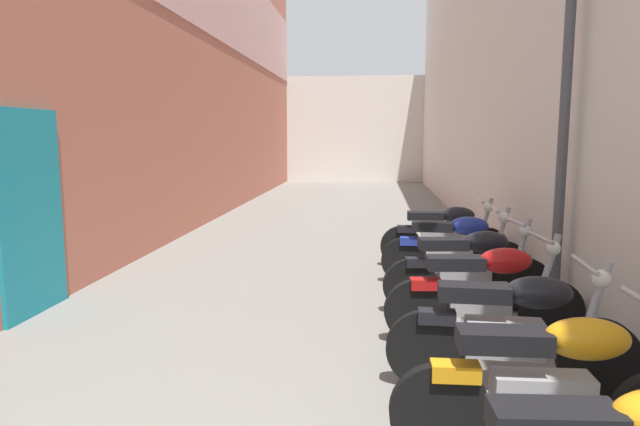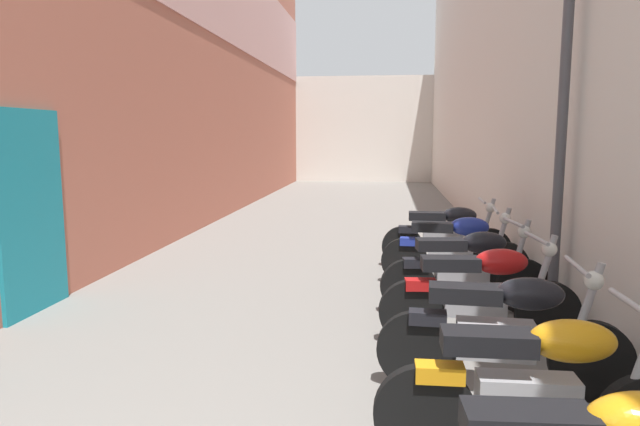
% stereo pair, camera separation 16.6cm
% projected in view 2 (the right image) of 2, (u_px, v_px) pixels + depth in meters
% --- Properties ---
extents(ground_plane, '(39.44, 39.44, 0.00)m').
position_uv_depth(ground_plane, '(329.00, 245.00, 9.89)').
color(ground_plane, slate).
extents(building_left, '(0.45, 23.44, 7.35)m').
position_uv_depth(building_left, '(195.00, 49.00, 11.65)').
color(building_left, '#B76651').
rests_on(building_left, ground).
extents(building_right, '(0.45, 23.44, 7.43)m').
position_uv_depth(building_right, '(492.00, 43.00, 10.99)').
color(building_right, beige).
rests_on(building_right, ground).
extents(building_far_end, '(8.63, 2.00, 4.34)m').
position_uv_depth(building_far_end, '(364.00, 130.00, 24.07)').
color(building_far_end, beige).
rests_on(building_far_end, ground).
extents(motorcycle_third, '(1.85, 0.58, 1.04)m').
position_uv_depth(motorcycle_third, '(538.00, 387.00, 3.19)').
color(motorcycle_third, black).
rests_on(motorcycle_third, ground).
extents(motorcycle_fourth, '(1.85, 0.58, 1.04)m').
position_uv_depth(motorcycle_fourth, '(504.00, 329.00, 4.13)').
color(motorcycle_fourth, black).
rests_on(motorcycle_fourth, ground).
extents(motorcycle_fifth, '(1.85, 0.58, 1.04)m').
position_uv_depth(motorcycle_fifth, '(481.00, 291.00, 5.13)').
color(motorcycle_fifth, black).
rests_on(motorcycle_fifth, ground).
extents(motorcycle_sixth, '(1.85, 0.58, 1.04)m').
position_uv_depth(motorcycle_sixth, '(467.00, 268.00, 6.03)').
color(motorcycle_sixth, black).
rests_on(motorcycle_sixth, ground).
extents(motorcycle_seventh, '(1.85, 0.58, 1.04)m').
position_uv_depth(motorcycle_seventh, '(455.00, 248.00, 7.13)').
color(motorcycle_seventh, black).
rests_on(motorcycle_seventh, ground).
extents(motorcycle_eighth, '(1.85, 0.58, 1.04)m').
position_uv_depth(motorcycle_eighth, '(447.00, 234.00, 8.10)').
color(motorcycle_eighth, black).
rests_on(motorcycle_eighth, ground).
extents(street_lamp, '(0.79, 0.18, 4.75)m').
position_uv_depth(street_lamp, '(557.00, 44.00, 5.29)').
color(street_lamp, '#47474C').
rests_on(street_lamp, ground).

